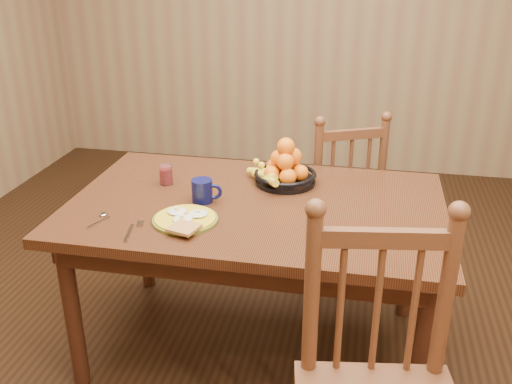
% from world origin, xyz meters
% --- Properties ---
extents(room, '(4.52, 5.02, 2.72)m').
position_xyz_m(room, '(0.00, 0.00, 1.35)').
color(room, black).
rests_on(room, ground).
extents(dining_table, '(1.60, 1.00, 0.75)m').
position_xyz_m(dining_table, '(0.00, 0.00, 0.67)').
color(dining_table, black).
rests_on(dining_table, ground).
extents(chair_far, '(0.57, 0.56, 0.96)m').
position_xyz_m(chair_far, '(0.31, 0.76, 0.47)').
color(chair_far, '#512C18').
rests_on(chair_far, ground).
extents(breakfast_plate, '(0.26, 0.30, 0.04)m').
position_xyz_m(breakfast_plate, '(-0.24, -0.24, 0.76)').
color(breakfast_plate, '#59601E').
rests_on(breakfast_plate, dining_table).
extents(fork, '(0.05, 0.18, 0.00)m').
position_xyz_m(fork, '(-0.42, -0.35, 0.75)').
color(fork, silver).
rests_on(fork, dining_table).
extents(spoon, '(0.06, 0.16, 0.01)m').
position_xyz_m(spoon, '(-0.58, -0.27, 0.75)').
color(spoon, silver).
rests_on(spoon, dining_table).
extents(coffee_mug, '(0.13, 0.09, 0.10)m').
position_xyz_m(coffee_mug, '(-0.22, -0.03, 0.80)').
color(coffee_mug, '#0A0C37').
rests_on(coffee_mug, dining_table).
extents(juice_glass, '(0.06, 0.06, 0.09)m').
position_xyz_m(juice_glass, '(-0.45, 0.13, 0.79)').
color(juice_glass, silver).
rests_on(juice_glass, dining_table).
extents(fruit_bowl, '(0.32, 0.32, 0.22)m').
position_xyz_m(fruit_bowl, '(0.08, 0.24, 0.82)').
color(fruit_bowl, black).
rests_on(fruit_bowl, dining_table).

